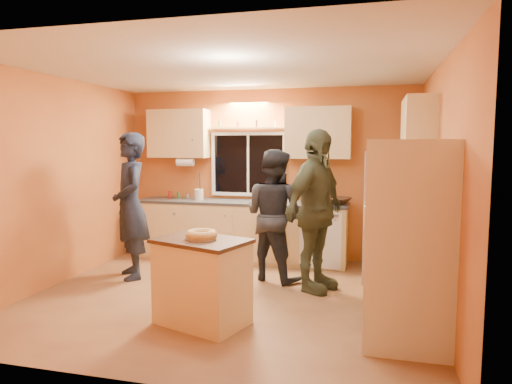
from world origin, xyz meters
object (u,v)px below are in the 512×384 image
(island, at_px, (202,281))
(person_right, at_px, (316,211))
(refrigerator, at_px, (407,244))
(person_left, at_px, (131,206))
(person_center, at_px, (273,215))

(island, bearing_deg, person_right, 72.78)
(refrigerator, xyz_separation_m, person_left, (-3.37, 1.24, 0.06))
(island, bearing_deg, person_center, 96.08)
(refrigerator, bearing_deg, island, -179.45)
(person_left, xyz_separation_m, person_center, (1.84, 0.38, -0.11))
(refrigerator, xyz_separation_m, person_right, (-0.95, 1.29, 0.07))
(refrigerator, relative_size, person_center, 1.06)
(refrigerator, relative_size, person_right, 0.93)
(island, xyz_separation_m, person_left, (-1.47, 1.26, 0.53))
(island, relative_size, person_center, 0.60)
(person_left, height_order, person_right, person_right)
(refrigerator, height_order, island, refrigerator)
(island, distance_m, person_left, 2.01)
(person_center, height_order, person_right, person_right)
(person_center, bearing_deg, refrigerator, 155.59)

